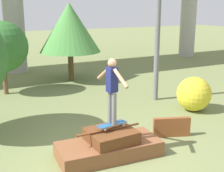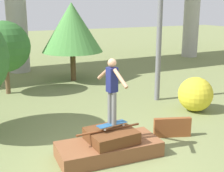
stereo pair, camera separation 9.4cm
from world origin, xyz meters
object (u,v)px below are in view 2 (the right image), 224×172
object	(u,v)px
skateboard	(112,124)
bush_yellow_flowering	(195,94)
tree_mid_back	(4,47)
utility_pole	(160,11)
skater	(112,87)
tree_behind_left	(72,27)

from	to	relation	value
skateboard	bush_yellow_flowering	size ratio (longest dim) A/B	0.66
tree_mid_back	bush_yellow_flowering	world-z (taller)	tree_mid_back
utility_pole	skateboard	bearing A→B (deg)	-137.41
utility_pole	bush_yellow_flowering	xyz separation A→B (m)	(0.43, -1.71, -2.83)
skateboard	skater	distance (m)	0.95
tree_behind_left	bush_yellow_flowering	world-z (taller)	tree_behind_left
tree_behind_left	tree_mid_back	bearing A→B (deg)	-162.47
bush_yellow_flowering	skater	bearing A→B (deg)	-157.84
bush_yellow_flowering	utility_pole	bearing A→B (deg)	104.13
utility_pole	tree_behind_left	size ratio (longest dim) A/B	1.75
skater	tree_mid_back	distance (m)	7.11
tree_mid_back	skateboard	bearing A→B (deg)	-78.33
skater	tree_mid_back	world-z (taller)	tree_mid_back
skateboard	bush_yellow_flowering	world-z (taller)	bush_yellow_flowering
tree_behind_left	bush_yellow_flowering	size ratio (longest dim) A/B	3.11
skater	utility_pole	bearing A→B (deg)	42.59
bush_yellow_flowering	tree_mid_back	bearing A→B (deg)	136.37
skateboard	utility_pole	size ratio (longest dim) A/B	0.12
tree_behind_left	skater	bearing A→B (deg)	-103.05
tree_mid_back	bush_yellow_flowering	distance (m)	7.79
skateboard	tree_mid_back	world-z (taller)	tree_mid_back
tree_mid_back	bush_yellow_flowering	bearing A→B (deg)	-43.63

